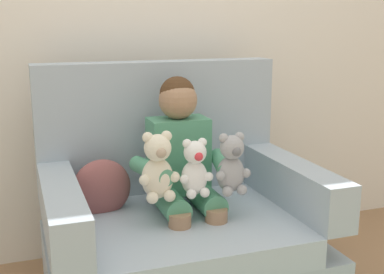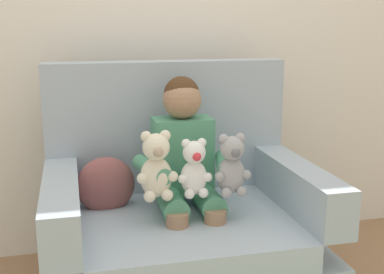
% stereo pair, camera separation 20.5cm
% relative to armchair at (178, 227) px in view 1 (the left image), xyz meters
% --- Properties ---
extents(back_wall, '(6.00, 0.10, 2.60)m').
position_rel_armchair_xyz_m(back_wall, '(0.00, 0.61, 0.98)').
color(back_wall, silver).
rests_on(back_wall, ground).
extents(armchair, '(1.15, 0.88, 1.03)m').
position_rel_armchair_xyz_m(armchair, '(0.00, 0.00, 0.00)').
color(armchair, '#9EADBC').
rests_on(armchair, ground).
extents(seated_child, '(0.45, 0.39, 0.82)m').
position_rel_armchair_xyz_m(seated_child, '(0.03, 0.01, 0.30)').
color(seated_child, '#4C9370').
rests_on(seated_child, armchair).
extents(plush_white, '(0.14, 0.12, 0.24)m').
position_rel_armchair_xyz_m(plush_white, '(0.03, -0.14, 0.31)').
color(plush_white, white).
rests_on(plush_white, armchair).
extents(plush_grey, '(0.15, 0.13, 0.26)m').
position_rel_armchair_xyz_m(plush_grey, '(0.18, -0.16, 0.32)').
color(plush_grey, '#9E9EA3').
rests_on(plush_grey, armchair).
extents(plush_cream, '(0.17, 0.14, 0.28)m').
position_rel_armchair_xyz_m(plush_cream, '(-0.13, -0.13, 0.33)').
color(plush_cream, silver).
rests_on(plush_cream, armchair).
extents(throw_pillow, '(0.27, 0.14, 0.26)m').
position_rel_armchair_xyz_m(throw_pillow, '(-0.32, 0.10, 0.19)').
color(throw_pillow, '#8C4C4C').
rests_on(throw_pillow, armchair).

